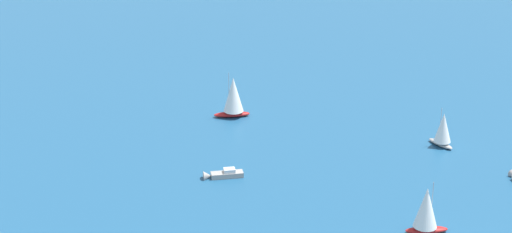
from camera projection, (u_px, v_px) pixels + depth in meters
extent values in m
ellipsoid|color=#B21E1E|center=(427.00, 230.00, 166.60)|extent=(3.27, 8.54, 1.17)
cylinder|color=#B2B2B7|center=(432.00, 205.00, 164.65)|extent=(0.14, 0.14, 9.58)
cone|color=white|center=(426.00, 207.00, 164.73)|extent=(5.07, 5.07, 8.14)
ellipsoid|color=#9E9993|center=(441.00, 144.00, 204.83)|extent=(7.08, 5.88, 1.02)
cylinder|color=#B2B2B7|center=(440.00, 125.00, 203.49)|extent=(0.14, 0.14, 8.34)
cone|color=white|center=(443.00, 128.00, 202.96)|extent=(5.57, 5.57, 7.09)
ellipsoid|color=#B21E1E|center=(232.00, 114.00, 221.77)|extent=(3.88, 9.49, 1.29)
cylinder|color=#B2B2B7|center=(229.00, 93.00, 219.46)|extent=(0.14, 0.14, 10.59)
cone|color=white|center=(233.00, 94.00, 219.80)|extent=(5.75, 5.75, 9.00)
cube|color=#9E9993|center=(227.00, 175.00, 189.22)|extent=(3.54, 7.31, 1.12)
cone|color=#9E9993|center=(208.00, 176.00, 188.52)|extent=(2.55, 2.19, 2.24)
cube|color=silver|center=(229.00, 170.00, 188.94)|extent=(2.23, 2.75, 0.84)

